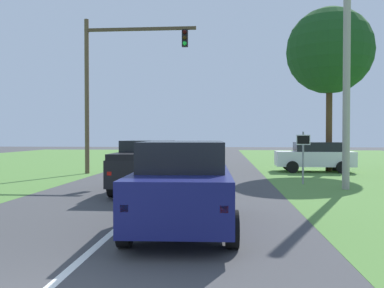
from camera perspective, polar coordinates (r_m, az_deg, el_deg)
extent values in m
plane|color=#424244|center=(14.50, -5.14, -7.17)|extent=(120.00, 120.00, 0.00)
cube|color=navy|center=(9.18, -1.21, -6.68)|extent=(2.19, 5.00, 0.98)
cube|color=black|center=(9.35, -1.11, -1.57)|extent=(1.88, 3.12, 0.63)
cube|color=red|center=(6.89, -9.52, -8.92)|extent=(0.14, 0.06, 0.12)
cube|color=red|center=(6.75, 4.53, -9.13)|extent=(0.14, 0.06, 0.12)
cylinder|color=black|center=(10.87, -6.04, -8.07)|extent=(0.27, 0.73, 0.72)
cylinder|color=black|center=(10.76, 4.76, -8.17)|extent=(0.27, 0.73, 0.72)
cylinder|color=black|center=(7.91, -9.41, -11.60)|extent=(0.27, 0.73, 0.72)
cylinder|color=black|center=(7.76, 5.66, -11.84)|extent=(0.27, 0.73, 0.72)
cube|color=black|center=(15.61, -5.96, -3.41)|extent=(2.00, 5.52, 0.91)
cube|color=black|center=(15.30, -6.15, -0.65)|extent=(1.75, 2.10, 0.61)
cube|color=black|center=(13.90, -7.21, -1.69)|extent=(1.88, 2.10, 0.20)
cube|color=red|center=(13.14, -11.56, -4.10)|extent=(0.14, 0.06, 0.12)
cube|color=red|center=(12.80, -4.56, -4.22)|extent=(0.14, 0.06, 0.12)
cylinder|color=black|center=(17.51, -8.15, -4.42)|extent=(0.24, 0.80, 0.80)
cylinder|color=black|center=(17.20, -1.70, -4.51)|extent=(0.24, 0.80, 0.80)
cylinder|color=black|center=(14.22, -11.12, -5.73)|extent=(0.24, 0.80, 0.80)
cylinder|color=black|center=(13.83, -3.17, -5.91)|extent=(0.24, 0.80, 0.80)
cylinder|color=brown|center=(23.26, -14.60, 6.47)|extent=(0.24, 0.24, 8.52)
cube|color=#4C3D2B|center=(23.09, -7.24, 15.77)|extent=(6.06, 0.16, 0.16)
cube|color=black|center=(22.61, -1.00, 14.66)|extent=(0.32, 0.28, 0.90)
sphere|color=black|center=(22.53, -1.04, 15.49)|extent=(0.22, 0.22, 0.22)
sphere|color=black|center=(22.46, -1.04, 14.75)|extent=(0.22, 0.22, 0.22)
sphere|color=#1ED83F|center=(22.39, -1.04, 14.00)|extent=(0.22, 0.22, 0.22)
cylinder|color=gray|center=(18.14, 15.38, -1.91)|extent=(0.08, 0.08, 2.28)
cube|color=white|center=(18.08, 15.41, 0.58)|extent=(0.60, 0.03, 0.44)
cube|color=black|center=(18.07, 15.42, 0.58)|extent=(0.52, 0.01, 0.36)
cylinder|color=#4C351E|center=(25.13, 18.75, 2.26)|extent=(0.36, 0.36, 5.21)
sphere|color=#1B481D|center=(25.62, 18.81, 12.34)|extent=(5.01, 5.01, 5.01)
cube|color=silver|center=(24.60, 16.80, -1.99)|extent=(4.43, 2.02, 0.85)
cube|color=black|center=(24.61, 17.31, -0.37)|extent=(2.67, 1.75, 0.53)
cube|color=red|center=(25.06, 11.61, -1.80)|extent=(0.06, 0.14, 0.12)
cube|color=red|center=(23.51, 11.98, -2.00)|extent=(0.06, 0.14, 0.12)
cylinder|color=black|center=(25.84, 19.36, -2.80)|extent=(0.69, 0.25, 0.68)
cylinder|color=black|center=(23.99, 20.41, -3.11)|extent=(0.69, 0.25, 0.68)
cylinder|color=black|center=(25.35, 13.38, -2.84)|extent=(0.69, 0.25, 0.68)
cylinder|color=black|center=(23.47, 13.97, -3.16)|extent=(0.69, 0.25, 0.68)
cylinder|color=#9E998E|center=(17.09, 20.95, 8.88)|extent=(0.28, 0.28, 8.84)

